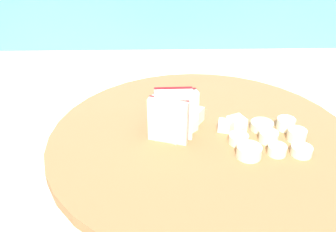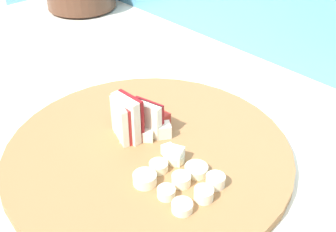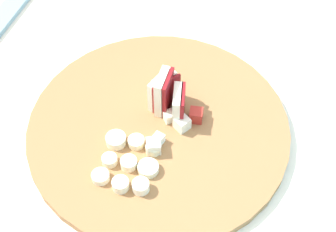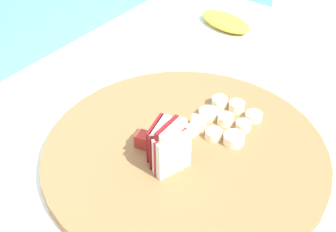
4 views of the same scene
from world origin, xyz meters
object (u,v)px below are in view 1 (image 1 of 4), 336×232
object	(u,v)px
cutting_board	(202,140)
apple_dice_pile	(201,120)
banana_slice_rows	(268,137)
apple_wedge_fan	(173,115)

from	to	relation	value
cutting_board	apple_dice_pile	bearing A→B (deg)	87.68
cutting_board	banana_slice_rows	bearing A→B (deg)	-12.41
cutting_board	apple_wedge_fan	bearing A→B (deg)	174.95
cutting_board	apple_wedge_fan	distance (m)	0.05
apple_wedge_fan	apple_dice_pile	world-z (taller)	apple_wedge_fan
apple_wedge_fan	banana_slice_rows	distance (m)	0.12
cutting_board	apple_dice_pile	xyz separation A→B (m)	(0.00, 0.02, 0.02)
apple_wedge_fan	apple_dice_pile	distance (m)	0.05
apple_dice_pile	banana_slice_rows	world-z (taller)	apple_dice_pile
apple_wedge_fan	apple_dice_pile	size ratio (longest dim) A/B	0.68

